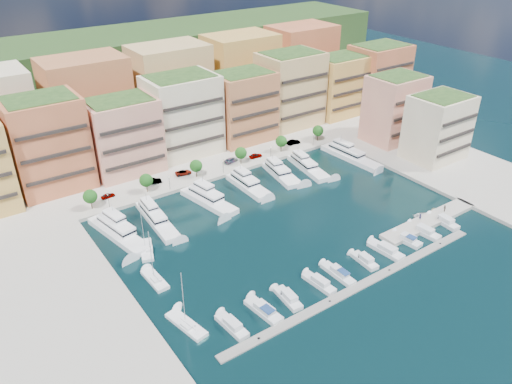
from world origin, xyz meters
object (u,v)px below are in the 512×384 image
Objects in this scene: cruiser_5 at (365,261)px; sailboat_0 at (186,325)px; lamppost_0 at (108,199)px; car_3 at (231,160)px; tree_0 at (90,196)px; yacht_3 at (247,184)px; tree_2 at (196,166)px; tree_3 at (241,153)px; car_1 at (153,181)px; person_1 at (444,208)px; yacht_5 at (307,165)px; tender_2 at (420,215)px; person_0 at (420,217)px; cruiser_3 at (319,283)px; tree_5 at (318,131)px; car_4 at (256,156)px; yacht_6 at (349,155)px; lamppost_1 at (169,181)px; lamppost_4 at (313,138)px; cruiser_6 at (386,250)px; yacht_2 at (207,199)px; car_5 at (293,142)px; sailboat_1 at (155,280)px; cruiser_4 at (338,274)px; cruiser_9 at (444,222)px; cruiser_8 at (424,232)px; sailboat_2 at (147,250)px; cruiser_0 at (232,326)px; tree_4 at (281,141)px; cruiser_7 at (407,240)px; tree_1 at (146,180)px; yacht_0 at (117,231)px; car_0 at (108,196)px; lamppost_2 at (223,165)px; tender_3 at (433,209)px; yacht_4 at (280,173)px; car_2 at (183,173)px; lamppost_3 at (271,151)px; cruiser_1 at (264,310)px.

sailboat_0 is (-43.29, 5.48, -0.24)m from cruiser_5.
car_3 is at bearing 6.86° from lamppost_0.
tree_0 is at bearing 90.48° from sailboat_0.
tree_2 is at bearing 128.41° from yacht_3.
tree_3 is 1.35× the size of lamppost_0.
sailboat_0 is at bearing -94.05° from lamppost_0.
person_1 reaches higher than car_1.
yacht_5 reaches higher than car_3.
person_0 is at bearing 129.96° from tender_2.
yacht_3 reaches higher than cruiser_3.
tree_5 is 1.29× the size of car_4.
tree_5 is 55.42m from person_1.
cruiser_3 is (-50.66, -42.98, -0.66)m from yacht_6.
lamppost_1 is 43.52m from yacht_5.
lamppost_4 reaches higher than cruiser_6.
yacht_2 reaches higher than car_5.
sailboat_1 is 70.95m from tender_2.
cruiser_9 is at bearing 0.05° from cruiser_4.
yacht_5 reaches higher than cruiser_8.
lamppost_0 is 0.22× the size of yacht_5.
cruiser_6 is at bearing -35.30° from sailboat_2.
lamppost_1 is at bearing 97.99° from cruiser_3.
car_4 is at bearing 3.80° from lamppost_0.
cruiser_0 and cruiser_3 have the same top height.
tree_5 is 53.39m from tender_2.
yacht_2 is 46.11m from car_5.
tree_4 is 22.64m from yacht_6.
lamppost_0 is at bearing 85.46° from sailboat_1.
cruiser_7 is 4.09× the size of person_1.
cruiser_6 is at bearing -59.05° from tree_1.
lamppost_4 is 0.19× the size of yacht_0.
car_0 is at bearing 161.38° from lamppost_1.
cruiser_3 is (-10.17, -55.79, -3.28)m from lamppost_2.
tender_3 is (12.00, -39.03, -0.81)m from yacht_5.
tree_3 is 28.11m from lamppost_4.
car_1 is at bearing 27.05° from person_0.
tree_3 reaches higher than cruiser_5.
lamppost_2 is (40.00, -2.30, -0.92)m from tree_0.
cruiser_3 is (29.83, -58.09, -4.20)m from tree_0.
cruiser_7 is 18.27m from person_1.
yacht_6 is at bearing -24.95° from tree_3.
yacht_4 is at bearing 173.88° from yacht_6.
car_2 reaches higher than cruiser_3.
lamppost_3 is 11.01m from yacht_4.
yacht_3 is 3.56× the size of car_5.
lamppost_2 is 58.82m from cruiser_7.
lamppost_0 is 36.00m from lamppost_2.
cruiser_1 is 15.60m from sailboat_0.
lamppost_1 is 54.83m from sailboat_0.
yacht_0 is 65.95m from cruiser_6.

